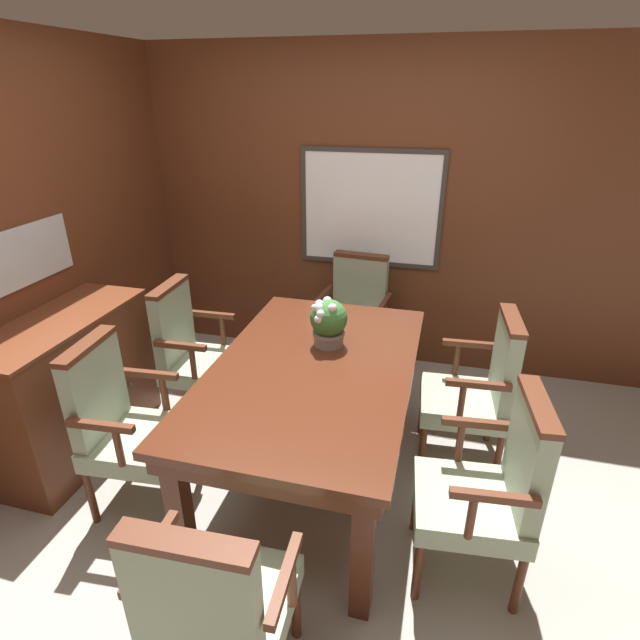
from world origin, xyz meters
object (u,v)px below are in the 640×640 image
at_px(chair_right_far, 478,387).
at_px(chair_left_near, 124,422).
at_px(sideboard_cabinet, 71,387).
at_px(chair_head_near, 215,608).
at_px(chair_right_near, 491,486).
at_px(chair_left_far, 193,350).
at_px(dining_table, 313,381).
at_px(chair_head_far, 355,315).
at_px(potted_plant, 328,322).

bearing_deg(chair_right_far, chair_left_near, -69.45).
xyz_separation_m(chair_left_near, sideboard_cabinet, (-0.60, 0.31, -0.07)).
height_order(chair_head_near, chair_right_near, same).
bearing_deg(chair_head_near, chair_right_near, -140.66).
relative_size(chair_left_far, sideboard_cabinet, 0.86).
height_order(chair_right_far, chair_left_near, same).
bearing_deg(chair_right_near, sideboard_cabinet, -102.81).
bearing_deg(sideboard_cabinet, dining_table, 3.69).
distance_m(dining_table, chair_right_near, 1.02).
distance_m(chair_right_far, chair_left_near, 2.00).
relative_size(chair_head_far, potted_plant, 3.49).
height_order(chair_head_far, chair_left_near, same).
height_order(chair_head_far, sideboard_cabinet, chair_head_far).
distance_m(chair_left_far, chair_left_near, 0.82).
xyz_separation_m(chair_right_far, potted_plant, (-0.87, -0.17, 0.40)).
relative_size(chair_left_near, potted_plant, 3.49).
bearing_deg(chair_head_far, chair_head_near, -84.63).
distance_m(dining_table, chair_left_far, 1.05).
bearing_deg(sideboard_cabinet, potted_plant, 12.80).
distance_m(chair_left_far, chair_right_far, 1.85).
distance_m(chair_head_far, chair_right_near, 1.90).
bearing_deg(potted_plant, chair_head_near, -90.98).
relative_size(chair_left_near, sideboard_cabinet, 0.86).
bearing_deg(chair_right_near, dining_table, -119.27).
xyz_separation_m(chair_head_far, potted_plant, (0.03, -0.99, 0.40)).
bearing_deg(sideboard_cabinet, chair_right_far, 12.11).
bearing_deg(potted_plant, chair_right_far, 10.88).
relative_size(chair_head_near, chair_head_far, 1.00).
relative_size(dining_table, potted_plant, 6.17).
distance_m(chair_right_far, potted_plant, 0.97).
relative_size(dining_table, chair_head_near, 1.77).
distance_m(dining_table, potted_plant, 0.35).
relative_size(dining_table, sideboard_cabinet, 1.52).
xyz_separation_m(dining_table, sideboard_cabinet, (-1.52, -0.10, -0.22)).
distance_m(chair_head_far, chair_left_near, 1.89).
distance_m(chair_left_far, chair_head_far, 1.26).
xyz_separation_m(chair_left_far, chair_right_near, (1.88, -0.82, 0.00)).
bearing_deg(chair_head_far, chair_right_near, -55.18).
distance_m(chair_head_near, chair_left_far, 1.91).
bearing_deg(chair_left_near, chair_right_far, -70.10).
bearing_deg(chair_left_near, dining_table, -70.70).
bearing_deg(sideboard_cabinet, chair_head_near, -36.96).
distance_m(chair_left_near, chair_right_near, 1.85).
relative_size(chair_head_near, potted_plant, 3.49).
height_order(chair_right_far, sideboard_cabinet, chair_right_far).
distance_m(chair_head_near, sideboard_cabinet, 1.90).
distance_m(chair_left_near, potted_plant, 1.22).
xyz_separation_m(dining_table, chair_right_far, (0.89, 0.42, -0.16)).
distance_m(chair_right_near, potted_plant, 1.19).
bearing_deg(chair_right_far, potted_plant, -83.11).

